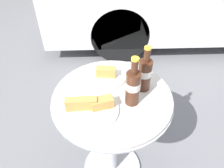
# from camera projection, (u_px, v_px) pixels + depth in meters

# --- Properties ---
(ground_plane) EXTENTS (30.00, 30.00, 0.00)m
(ground_plane) POSITION_uv_depth(u_px,v_px,m) (112.00, 167.00, 1.55)
(ground_plane) COLOR slate
(bistro_table) EXTENTS (0.60, 0.60, 0.72)m
(bistro_table) POSITION_uv_depth(u_px,v_px,m) (112.00, 122.00, 1.21)
(bistro_table) COLOR #B7B7BC
(bistro_table) RESTS_ON ground_plane
(cola_bottle_left) EXTENTS (0.07, 0.07, 0.24)m
(cola_bottle_left) POSITION_uv_depth(u_px,v_px,m) (145.00, 73.00, 1.05)
(cola_bottle_left) COLOR #4C2819
(cola_bottle_left) RESTS_ON bistro_table
(cola_bottle_right) EXTENTS (0.07, 0.07, 0.25)m
(cola_bottle_right) POSITION_uv_depth(u_px,v_px,m) (133.00, 86.00, 0.97)
(cola_bottle_right) COLOR #4C2819
(cola_bottle_right) RESTS_ON bistro_table
(lunch_plate_near) EXTENTS (0.25, 0.25, 0.07)m
(lunch_plate_near) POSITION_uv_depth(u_px,v_px,m) (91.00, 107.00, 0.99)
(lunch_plate_near) COLOR silver
(lunch_plate_near) RESTS_ON bistro_table
(lunch_plate_far) EXTENTS (0.21, 0.21, 0.06)m
(lunch_plate_far) POSITION_uv_depth(u_px,v_px,m) (106.00, 75.00, 1.16)
(lunch_plate_far) COLOR silver
(lunch_plate_far) RESTS_ON bistro_table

